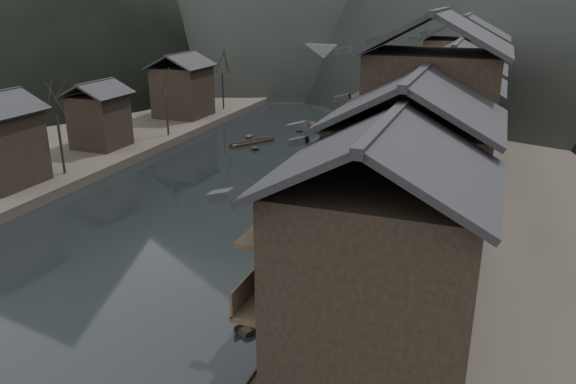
% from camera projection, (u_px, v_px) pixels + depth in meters
% --- Properties ---
extents(water, '(300.00, 300.00, 0.00)m').
position_uv_depth(water, '(128.00, 281.00, 35.78)').
color(water, black).
rests_on(water, ground).
extents(left_bank, '(40.00, 200.00, 1.20)m').
position_uv_depth(left_bank, '(91.00, 114.00, 82.43)').
color(left_bank, '#2D2823').
rests_on(left_bank, ground).
extents(stilt_houses, '(9.00, 67.60, 16.75)m').
position_uv_depth(stilt_houses, '(449.00, 107.00, 43.54)').
color(stilt_houses, black).
rests_on(stilt_houses, ground).
extents(left_houses, '(8.10, 53.20, 8.73)m').
position_uv_depth(left_houses, '(74.00, 112.00, 58.40)').
color(left_houses, black).
rests_on(left_houses, left_bank).
extents(bare_trees, '(4.00, 61.97, 7.99)m').
position_uv_depth(bare_trees, '(100.00, 105.00, 56.83)').
color(bare_trees, black).
rests_on(bare_trees, left_bank).
extents(moored_sampans, '(2.75, 72.81, 0.47)m').
position_uv_depth(moored_sampans, '(390.00, 180.00, 54.51)').
color(moored_sampans, black).
rests_on(moored_sampans, water).
extents(midriver_boats, '(8.40, 16.46, 0.45)m').
position_uv_depth(midriver_boats, '(284.00, 134.00, 72.20)').
color(midriver_boats, black).
rests_on(midriver_boats, water).
extents(stone_bridge, '(40.00, 6.00, 9.00)m').
position_uv_depth(stone_bridge, '(374.00, 67.00, 97.61)').
color(stone_bridge, '#4C4C4F').
rests_on(stone_bridge, ground).
extents(hero_sampan, '(2.57, 4.37, 0.43)m').
position_uv_depth(hero_sampan, '(268.00, 317.00, 31.42)').
color(hero_sampan, black).
rests_on(hero_sampan, water).
extents(cargo_heap, '(0.98, 1.29, 0.59)m').
position_uv_depth(cargo_heap, '(268.00, 307.00, 31.44)').
color(cargo_heap, black).
rests_on(cargo_heap, hero_sampan).
extents(boatman, '(0.63, 0.42, 1.73)m').
position_uv_depth(boatman, '(269.00, 316.00, 29.59)').
color(boatman, '#515154').
rests_on(boatman, hero_sampan).
extents(bamboo_pole, '(0.74, 1.77, 3.47)m').
position_uv_depth(bamboo_pole, '(272.00, 272.00, 28.65)').
color(bamboo_pole, '#8C7A51').
rests_on(bamboo_pole, boatman).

